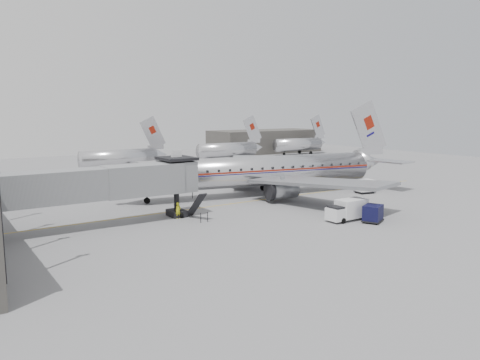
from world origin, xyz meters
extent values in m
plane|color=slate|center=(0.00, 0.00, 0.00)|extent=(160.00, 160.00, 0.00)
cube|color=#3C3A37|center=(45.00, 60.00, 3.00)|extent=(30.00, 12.00, 6.00)
cube|color=gold|center=(3.00, 6.00, 0.01)|extent=(60.00, 0.15, 0.01)
cube|color=slate|center=(-22.00, 3.60, 4.30)|extent=(12.00, 2.80, 3.00)
cube|color=slate|center=(-13.00, 3.60, 4.30)|extent=(8.00, 3.00, 3.10)
cube|color=slate|center=(-9.00, 4.00, 4.30)|extent=(3.20, 3.60, 3.20)
cube|color=black|center=(-9.00, 4.00, 6.20)|extent=(3.40, 3.80, 0.30)
cube|color=white|center=(-9.00, 4.00, 6.70)|extent=(1.20, 0.15, 0.80)
cylinder|color=black|center=(-9.30, 3.60, 1.40)|extent=(0.56, 0.56, 2.80)
cube|color=black|center=(-9.30, 3.60, 0.35)|extent=(1.60, 2.20, 0.70)
cylinder|color=black|center=(-9.30, 2.60, 0.30)|extent=(0.30, 0.60, 0.60)
cylinder|color=black|center=(-9.30, 4.60, 0.30)|extent=(0.30, 0.60, 0.60)
cube|color=black|center=(-8.20, 1.30, 1.50)|extent=(0.90, 3.20, 2.90)
cylinder|color=silver|center=(-2.00, 42.00, 2.60)|extent=(14.00, 3.20, 3.20)
cube|color=silver|center=(4.80, 42.00, 7.00)|extent=(5.17, 0.26, 6.52)
cylinder|color=black|center=(-6.50, 42.00, 0.50)|extent=(0.24, 0.24, 1.00)
cylinder|color=silver|center=(24.00, 46.00, 2.60)|extent=(14.00, 3.20, 3.20)
cube|color=silver|center=(30.80, 46.00, 7.00)|extent=(5.17, 0.26, 6.52)
cylinder|color=black|center=(19.50, 46.00, 0.50)|extent=(0.24, 0.24, 1.00)
cylinder|color=silver|center=(48.00, 50.00, 2.60)|extent=(14.00, 3.20, 3.20)
cube|color=silver|center=(54.80, 50.00, 7.00)|extent=(5.17, 0.26, 6.52)
cylinder|color=black|center=(43.50, 50.00, 0.50)|extent=(0.24, 0.24, 1.00)
cylinder|color=silver|center=(5.59, 9.00, 3.24)|extent=(32.55, 9.98, 3.99)
cone|color=silver|center=(-11.90, 12.33, 3.24)|extent=(3.93, 4.53, 3.99)
cone|color=silver|center=(23.39, 5.61, 3.67)|extent=(4.95, 4.53, 3.79)
cube|color=maroon|center=(5.59, 9.00, 3.51)|extent=(32.56, 10.03, 0.19)
cube|color=#100952|center=(5.59, 9.00, 3.26)|extent=(32.56, 10.03, 0.11)
cube|color=silver|center=(23.07, 5.67, 8.63)|extent=(6.56, 1.56, 8.29)
cube|color=gray|center=(10.58, 17.93, 2.91)|extent=(14.72, 17.56, 1.28)
cube|color=gray|center=(6.95, -1.15, 2.91)|extent=(9.72, 18.16, 1.28)
cylinder|color=gray|center=(7.17, 14.41, 1.56)|extent=(4.03, 2.91, 2.27)
cylinder|color=gray|center=(5.06, 3.39, 1.56)|extent=(4.03, 2.91, 2.27)
cylinder|color=black|center=(-9.25, 11.83, 0.70)|extent=(0.22, 0.22, 1.40)
cylinder|color=black|center=(8.23, 11.35, 0.76)|extent=(0.28, 0.28, 1.51)
cylinder|color=black|center=(8.23, 11.35, 0.49)|extent=(1.13, 0.57, 1.08)
cylinder|color=black|center=(7.18, 5.84, 0.76)|extent=(0.28, 0.28, 1.51)
cylinder|color=black|center=(7.18, 5.84, 0.49)|extent=(1.13, 0.57, 1.08)
cube|color=white|center=(5.09, -7.93, 1.21)|extent=(3.24, 1.81, 1.89)
cube|color=white|center=(2.84, -7.92, 0.85)|extent=(1.45, 1.71, 1.26)
cube|color=black|center=(2.84, -7.92, 1.39)|extent=(1.09, 1.53, 0.54)
cylinder|color=black|center=(3.11, -8.73, 0.29)|extent=(0.58, 0.23, 0.58)
cylinder|color=black|center=(3.11, -7.11, 0.29)|extent=(0.58, 0.23, 0.58)
cylinder|color=black|center=(5.98, -8.74, 0.29)|extent=(0.58, 0.23, 0.58)
cylinder|color=black|center=(5.99, -7.13, 0.29)|extent=(0.58, 0.23, 0.58)
cube|color=black|center=(6.00, -10.00, 1.02)|extent=(2.63, 2.36, 1.50)
cube|color=black|center=(6.00, -10.00, 0.21)|extent=(2.77, 2.50, 0.13)
cylinder|color=black|center=(5.49, -10.94, 0.16)|extent=(0.35, 0.25, 0.32)
cylinder|color=black|center=(7.05, -10.23, 0.16)|extent=(0.35, 0.25, 0.32)
cylinder|color=black|center=(4.95, -9.77, 0.16)|extent=(0.35, 0.25, 0.32)
cylinder|color=black|center=(6.51, -9.06, 0.16)|extent=(0.35, 0.25, 0.32)
cube|color=white|center=(18.48, 2.00, 1.07)|extent=(2.52, 2.07, 1.58)
cube|color=black|center=(18.48, 2.00, 0.23)|extent=(2.65, 2.20, 0.14)
cylinder|color=black|center=(17.47, 1.49, 0.17)|extent=(0.36, 0.19, 0.34)
cylinder|color=black|center=(19.25, 1.17, 0.17)|extent=(0.36, 0.19, 0.34)
cylinder|color=black|center=(17.71, 2.83, 0.17)|extent=(0.36, 0.19, 0.34)
cylinder|color=black|center=(19.49, 2.51, 0.17)|extent=(0.36, 0.19, 0.34)
imported|color=#CED018|center=(-9.66, 2.53, 0.87)|extent=(0.68, 0.50, 1.73)
camera|label=1|loc=(-31.08, -40.92, 11.29)|focal=35.00mm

